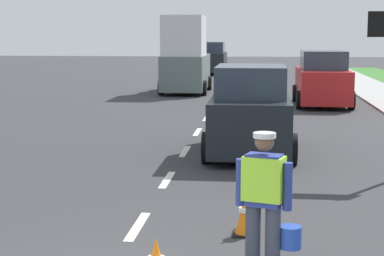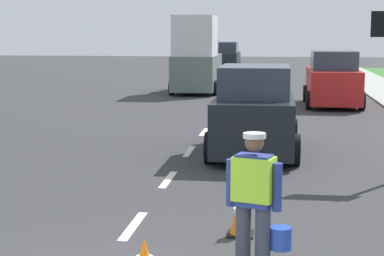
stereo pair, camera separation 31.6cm
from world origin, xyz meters
TOP-DOWN VIEW (x-y plane):
  - ground_plane at (0.00, 21.00)m, footprint 96.00×96.00m
  - lane_center_line at (0.00, 25.20)m, footprint 0.14×46.40m
  - road_worker at (1.82, 1.04)m, footprint 0.77×0.40m
  - traffic_cone_far at (1.57, 2.49)m, footprint 0.36×0.36m
  - delivery_truck at (-1.71, 23.57)m, footprint 2.16×4.60m
  - car_parked_far at (4.11, 18.90)m, footprint 2.10×4.24m
  - car_outgoing_ahead at (1.53, 8.56)m, footprint 2.02×3.87m
  - car_oncoming_third at (-1.49, 37.64)m, footprint 1.98×4.19m

SIDE VIEW (x-z plane):
  - ground_plane at x=0.00m, z-range 0.00..0.00m
  - lane_center_line at x=0.00m, z-range 0.00..0.01m
  - traffic_cone_far at x=1.57m, z-range 0.00..0.62m
  - road_worker at x=1.82m, z-range 0.10..1.77m
  - car_outgoing_ahead at x=1.53m, z-range -0.07..1.97m
  - car_parked_far at x=4.11m, z-range -0.07..2.03m
  - car_oncoming_third at x=-1.49m, z-range -0.08..2.07m
  - delivery_truck at x=-1.71m, z-range -0.16..3.38m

